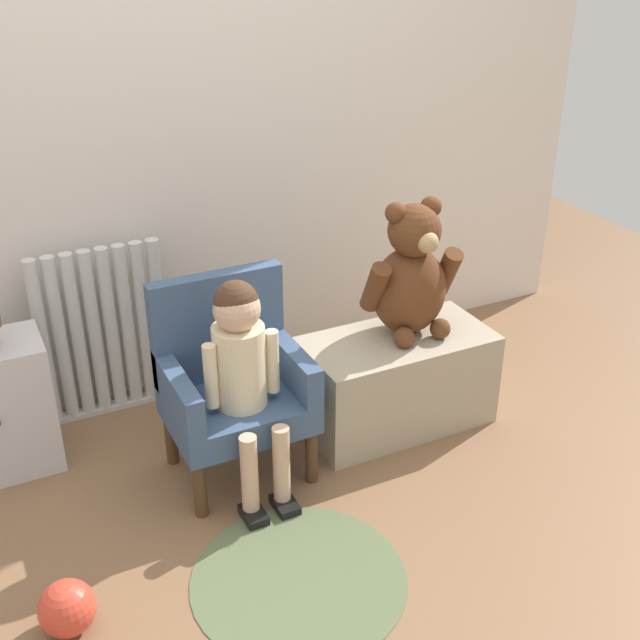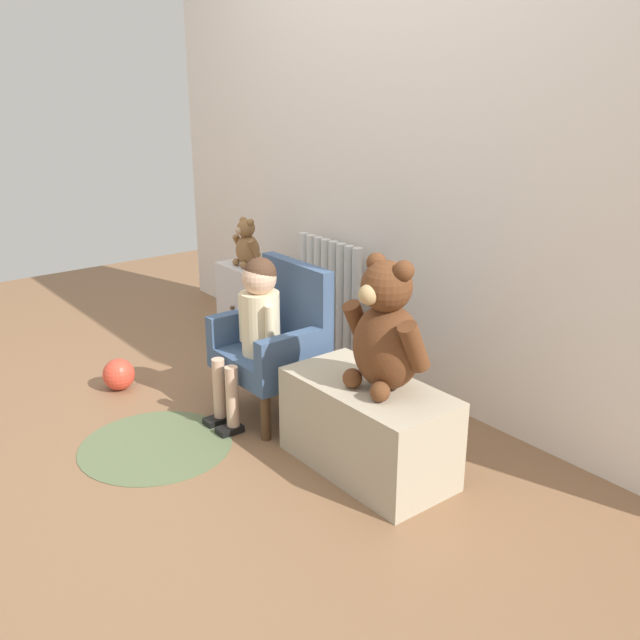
% 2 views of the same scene
% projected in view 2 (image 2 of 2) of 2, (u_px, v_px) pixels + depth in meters
% --- Properties ---
extents(ground_plane, '(6.00, 6.00, 0.00)m').
position_uv_depth(ground_plane, '(189.00, 438.00, 3.04)').
color(ground_plane, brown).
extents(back_wall, '(3.80, 0.05, 2.40)m').
position_uv_depth(back_wall, '(391.00, 136.00, 3.31)').
color(back_wall, silver).
rests_on(back_wall, ground_plane).
extents(radiator, '(0.50, 0.05, 0.67)m').
position_uv_depth(radiator, '(329.00, 303.00, 3.74)').
color(radiator, silver).
rests_on(radiator, ground_plane).
extents(small_dresser, '(0.38, 0.28, 0.48)m').
position_uv_depth(small_dresser, '(254.00, 307.00, 3.97)').
color(small_dresser, silver).
rests_on(small_dresser, ground_plane).
extents(child_armchair, '(0.46, 0.38, 0.69)m').
position_uv_depth(child_armchair, '(277.00, 341.00, 3.19)').
color(child_armchair, '#3C5477').
rests_on(child_armchair, ground_plane).
extents(child_figure, '(0.25, 0.35, 0.74)m').
position_uv_depth(child_figure, '(256.00, 316.00, 3.08)').
color(child_figure, beige).
rests_on(child_figure, ground_plane).
extents(low_bench, '(0.69, 0.35, 0.36)m').
position_uv_depth(low_bench, '(368.00, 427.00, 2.76)').
color(low_bench, tan).
rests_on(low_bench, ground_plane).
extents(large_teddy_bear, '(0.37, 0.26, 0.51)m').
position_uv_depth(large_teddy_bear, '(386.00, 332.00, 2.60)').
color(large_teddy_bear, brown).
rests_on(large_teddy_bear, low_bench).
extents(small_teddy_bear, '(0.19, 0.13, 0.26)m').
position_uv_depth(small_teddy_bear, '(247.00, 245.00, 3.86)').
color(small_teddy_bear, brown).
rests_on(small_teddy_bear, small_dresser).
extents(floor_rug, '(0.64, 0.64, 0.01)m').
position_uv_depth(floor_rug, '(156.00, 445.00, 2.98)').
color(floor_rug, '#5A6945').
rests_on(floor_rug, ground_plane).
extents(toy_ball, '(0.16, 0.16, 0.16)m').
position_uv_depth(toy_ball, '(119.00, 374.00, 3.49)').
color(toy_ball, '#D8412E').
rests_on(toy_ball, ground_plane).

